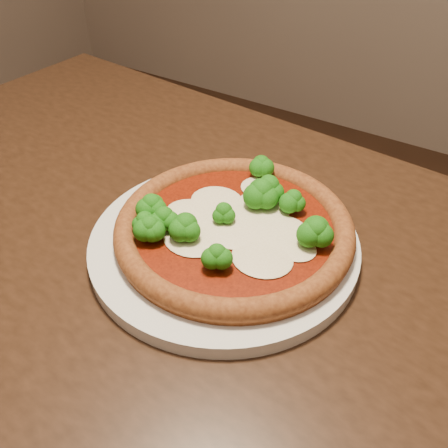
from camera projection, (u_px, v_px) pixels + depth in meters
The scene contains 3 objects.
dining_table at pixel (200, 305), 0.69m from camera, with size 1.33×0.83×0.75m.
plate at pixel (224, 243), 0.62m from camera, with size 0.33×0.33×0.02m, color silver.
pizza at pixel (233, 225), 0.61m from camera, with size 0.30×0.30×0.06m.
Camera 1 is at (0.32, -0.15, 1.17)m, focal length 40.00 mm.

